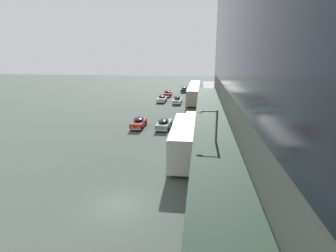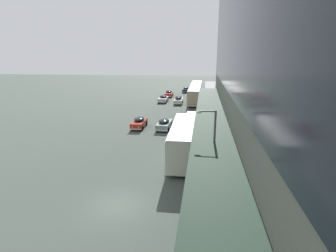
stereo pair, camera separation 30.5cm
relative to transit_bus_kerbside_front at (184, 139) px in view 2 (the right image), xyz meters
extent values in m
plane|color=#48534B|center=(-3.85, -9.55, -1.94)|extent=(240.00, 240.00, 0.00)
cube|color=gray|center=(7.15, -9.55, -1.86)|extent=(10.00, 180.00, 0.15)
cube|color=#616259|center=(7.15, -9.55, 10.19)|extent=(6.00, 80.00, 24.25)
cube|color=#1C2F23|center=(2.55, -9.55, 1.78)|extent=(3.20, 72.00, 0.24)
cube|color=beige|center=(0.00, 0.00, -0.13)|extent=(2.75, 10.49, 2.92)
cube|color=black|center=(0.00, 0.00, 0.22)|extent=(2.77, 9.66, 1.29)
cube|color=silver|center=(0.00, 0.00, 1.38)|extent=(2.65, 10.49, 0.12)
cube|color=black|center=(-0.09, 5.26, 1.08)|extent=(1.29, 0.08, 0.36)
cylinder|color=black|center=(-1.35, 3.53, -1.44)|extent=(0.27, 1.00, 1.00)
cylinder|color=black|center=(1.23, 3.57, -1.44)|extent=(0.27, 1.00, 1.00)
cylinder|color=black|center=(-1.23, -3.26, -1.44)|extent=(0.27, 1.00, 1.00)
cylinder|color=black|center=(1.34, -3.22, -1.44)|extent=(0.27, 1.00, 1.00)
cube|color=tan|center=(-0.17, 30.72, -0.14)|extent=(2.51, 11.01, 2.89)
cube|color=black|center=(-0.17, 30.72, 0.20)|extent=(2.54, 10.14, 1.27)
cube|color=silver|center=(-0.17, 30.72, 1.35)|extent=(2.42, 11.01, 0.12)
cube|color=black|center=(-0.11, 36.26, 1.05)|extent=(1.20, 0.07, 0.36)
cylinder|color=black|center=(-1.33, 34.47, -1.44)|extent=(0.26, 1.00, 1.00)
cylinder|color=black|center=(1.07, 34.44, -1.44)|extent=(0.26, 1.00, 1.00)
cylinder|color=black|center=(-1.41, 27.33, -1.44)|extent=(0.26, 1.00, 1.00)
cylinder|color=black|center=(1.00, 27.30, -1.44)|extent=(0.26, 1.00, 1.00)
cylinder|color=black|center=(-1.38, 29.91, -1.44)|extent=(0.26, 1.00, 1.00)
cylinder|color=black|center=(1.02, 29.88, -1.44)|extent=(0.26, 1.00, 1.00)
cube|color=#4066A2|center=(-0.13, 42.56, -0.14)|extent=(2.68, 10.68, 2.91)
cube|color=black|center=(-0.13, 42.56, 0.21)|extent=(2.71, 9.83, 1.28)
cube|color=silver|center=(-0.13, 42.56, 1.37)|extent=(2.58, 10.68, 0.12)
cube|color=black|center=(-0.06, 47.92, 1.07)|extent=(1.27, 0.08, 0.36)
cylinder|color=black|center=(-1.35, 46.20, -1.44)|extent=(0.26, 1.00, 1.00)
cylinder|color=black|center=(1.19, 46.16, -1.44)|extent=(0.26, 1.00, 1.00)
cylinder|color=black|center=(-1.44, 39.27, -1.44)|extent=(0.26, 1.00, 1.00)
cylinder|color=black|center=(1.10, 39.24, -1.44)|extent=(0.26, 1.00, 1.00)
cylinder|color=black|center=(-1.41, 41.78, -1.44)|extent=(0.26, 1.00, 1.00)
cylinder|color=black|center=(1.13, 41.74, -1.44)|extent=(0.26, 1.00, 1.00)
cube|color=black|center=(-3.20, 48.73, -1.31)|extent=(1.82, 4.57, 0.82)
ellipsoid|color=#1E232D|center=(-3.19, 48.50, -0.67)|extent=(1.58, 2.52, 0.51)
cube|color=silver|center=(-3.24, 51.05, -1.57)|extent=(1.65, 0.15, 0.14)
cube|color=silver|center=(-3.15, 46.41, -1.57)|extent=(1.65, 0.15, 0.14)
sphere|color=silver|center=(-3.72, 51.01, -1.26)|extent=(0.18, 0.18, 0.18)
sphere|color=silver|center=(-2.76, 51.03, -1.26)|extent=(0.18, 0.18, 0.18)
cylinder|color=black|center=(-4.09, 50.12, -1.62)|extent=(0.15, 0.64, 0.64)
cylinder|color=black|center=(-2.35, 50.15, -1.62)|extent=(0.15, 0.64, 0.64)
cylinder|color=black|center=(-4.04, 47.31, -1.62)|extent=(0.15, 0.64, 0.64)
cylinder|color=black|center=(-2.30, 47.34, -1.62)|extent=(0.15, 0.64, 0.64)
cube|color=gray|center=(-3.55, 10.08, -1.33)|extent=(1.86, 4.19, 0.78)
ellipsoid|color=#1E232D|center=(-3.56, 9.88, -0.71)|extent=(1.57, 2.33, 0.51)
cube|color=silver|center=(-3.44, 12.19, -1.57)|extent=(1.57, 0.20, 0.14)
cube|color=silver|center=(-3.65, 7.98, -1.57)|extent=(1.57, 0.20, 0.14)
sphere|color=silver|center=(-3.90, 12.18, -1.28)|extent=(0.18, 0.18, 0.18)
sphere|color=silver|center=(-2.99, 12.13, -1.28)|extent=(0.18, 0.18, 0.18)
cylinder|color=black|center=(-4.31, 11.40, -1.62)|extent=(0.17, 0.65, 0.64)
cylinder|color=black|center=(-2.66, 11.32, -1.62)|extent=(0.17, 0.65, 0.64)
cylinder|color=black|center=(-4.44, 8.85, -1.62)|extent=(0.17, 0.65, 0.64)
cylinder|color=black|center=(-2.79, 8.77, -1.62)|extent=(0.17, 0.65, 0.64)
cube|color=beige|center=(-3.53, 30.45, -1.32)|extent=(1.89, 4.82, 0.80)
ellipsoid|color=#1E232D|center=(-3.52, 30.21, -0.62)|extent=(1.60, 2.67, 0.66)
cube|color=silver|center=(-3.63, 32.88, -1.57)|extent=(1.62, 0.18, 0.14)
cube|color=silver|center=(-3.43, 28.03, -1.57)|extent=(1.62, 0.18, 0.14)
sphere|color=silver|center=(-4.09, 32.83, -1.27)|extent=(0.18, 0.18, 0.18)
sphere|color=silver|center=(-3.16, 32.87, -1.27)|extent=(0.18, 0.18, 0.18)
cylinder|color=black|center=(-4.44, 31.89, -1.62)|extent=(0.17, 0.65, 0.64)
cylinder|color=black|center=(-2.74, 31.96, -1.62)|extent=(0.17, 0.65, 0.64)
cylinder|color=black|center=(-4.32, 28.95, -1.62)|extent=(0.17, 0.65, 0.64)
cylinder|color=black|center=(-2.62, 29.01, -1.62)|extent=(0.17, 0.65, 0.64)
cube|color=#AF1D1B|center=(-6.89, 40.02, -1.31)|extent=(1.96, 4.50, 0.82)
ellipsoid|color=#1E232D|center=(-6.90, 40.24, -0.66)|extent=(1.69, 2.49, 0.53)
cube|color=silver|center=(-6.83, 37.74, -1.57)|extent=(1.75, 0.17, 0.14)
cube|color=silver|center=(-6.95, 42.30, -1.57)|extent=(1.75, 0.17, 0.14)
sphere|color=silver|center=(-6.33, 37.79, -1.26)|extent=(0.18, 0.18, 0.18)
sphere|color=silver|center=(-7.34, 37.76, -1.26)|extent=(0.18, 0.18, 0.18)
cylinder|color=black|center=(-5.94, 38.66, -1.62)|extent=(0.16, 0.64, 0.64)
cylinder|color=black|center=(-7.78, 38.61, -1.62)|extent=(0.16, 0.64, 0.64)
cylinder|color=black|center=(-6.01, 41.42, -1.62)|extent=(0.16, 0.64, 0.64)
cylinder|color=black|center=(-7.85, 41.38, -1.62)|extent=(0.16, 0.64, 0.64)
cube|color=#A62816|center=(-7.21, 10.29, -1.32)|extent=(1.64, 4.21, 0.79)
ellipsoid|color=#1E232D|center=(-7.21, 10.50, -0.70)|extent=(1.43, 2.32, 0.51)
cube|color=silver|center=(-7.20, 8.14, -1.57)|extent=(1.53, 0.13, 0.14)
cube|color=silver|center=(-7.23, 12.44, -1.57)|extent=(1.53, 0.13, 0.14)
sphere|color=silver|center=(-6.75, 8.17, -1.27)|extent=(0.18, 0.18, 0.18)
sphere|color=silver|center=(-7.64, 8.17, -1.27)|extent=(0.18, 0.18, 0.18)
cylinder|color=black|center=(-6.40, 8.99, -1.62)|extent=(0.14, 0.64, 0.64)
cylinder|color=black|center=(-8.01, 8.98, -1.62)|extent=(0.14, 0.64, 0.64)
cylinder|color=black|center=(-6.41, 11.60, -1.62)|extent=(0.14, 0.64, 0.64)
cylinder|color=black|center=(-8.02, 11.59, -1.62)|extent=(0.14, 0.64, 0.64)
cube|color=beige|center=(-7.06, 31.86, -1.33)|extent=(1.82, 4.39, 0.79)
ellipsoid|color=#1E232D|center=(-7.06, 32.08, -0.69)|extent=(1.60, 2.41, 0.54)
cube|color=silver|center=(-7.05, 29.62, -1.57)|extent=(1.71, 0.13, 0.14)
cube|color=silver|center=(-7.08, 34.10, -1.57)|extent=(1.71, 0.13, 0.14)
sphere|color=silver|center=(-6.56, 29.66, -1.28)|extent=(0.18, 0.18, 0.18)
sphere|color=silver|center=(-7.55, 29.65, -1.28)|extent=(0.18, 0.18, 0.18)
cylinder|color=black|center=(-6.16, 30.51, -1.62)|extent=(0.14, 0.64, 0.64)
cylinder|color=black|center=(-7.96, 30.50, -1.62)|extent=(0.14, 0.64, 0.64)
cylinder|color=black|center=(-6.17, 33.22, -1.62)|extent=(0.14, 0.64, 0.64)
cylinder|color=black|center=(-7.97, 33.21, -1.62)|extent=(0.14, 0.64, 0.64)
cube|color=beige|center=(0.22, 11.25, -1.18)|extent=(1.84, 4.33, 1.29)
cube|color=silver|center=(0.22, 11.25, -0.39)|extent=(1.80, 4.25, 0.83)
cube|color=black|center=(0.22, 11.25, -0.49)|extent=(1.87, 3.90, 0.41)
ellipsoid|color=beige|center=(0.26, 13.35, -1.04)|extent=(1.62, 0.63, 1.11)
cylinder|color=black|center=(-0.63, 12.52, -1.62)|extent=(0.17, 0.64, 0.64)
cylinder|color=black|center=(1.12, 12.48, -1.62)|extent=(0.17, 0.64, 0.64)
cylinder|color=black|center=(-0.68, 10.03, -1.62)|extent=(0.17, 0.64, 0.64)
cylinder|color=black|center=(1.07, 9.99, -1.62)|extent=(0.17, 0.64, 0.64)
cylinder|color=black|center=(3.69, -2.53, -1.36)|extent=(0.16, 0.16, 0.85)
cylinder|color=black|center=(3.78, -2.66, -1.36)|extent=(0.16, 0.16, 0.85)
cube|color=black|center=(3.74, -2.59, -0.59)|extent=(0.42, 0.47, 0.70)
cylinder|color=black|center=(3.59, -2.38, -0.55)|extent=(0.10, 0.10, 0.63)
cylinder|color=black|center=(3.88, -2.81, -0.55)|extent=(0.10, 0.10, 0.63)
sphere|color=tan|center=(3.74, -2.59, -0.13)|extent=(0.22, 0.22, 0.22)
cylinder|color=black|center=(3.74, -2.59, -0.05)|extent=(0.33, 0.33, 0.02)
cylinder|color=black|center=(3.74, -2.59, 0.01)|extent=(0.21, 0.21, 0.12)
cylinder|color=#4C4C51|center=(2.64, -6.28, 1.23)|extent=(0.16, 0.16, 6.04)
cylinder|color=#4C4C51|center=(2.04, -6.28, 4.15)|extent=(1.20, 0.10, 0.10)
ellipsoid|color=silver|center=(1.44, -6.28, 4.07)|extent=(0.44, 0.28, 0.20)
camera|label=1|loc=(1.42, -24.92, 8.01)|focal=28.00mm
camera|label=2|loc=(1.72, -24.88, 8.01)|focal=28.00mm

